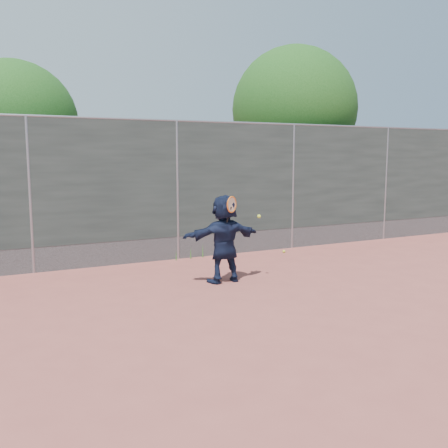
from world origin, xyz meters
name	(u,v)px	position (x,y,z in m)	size (l,w,h in m)	color
ground	(258,299)	(0.00, 0.00, 0.00)	(80.00, 80.00, 0.00)	#9E4C42
player	(224,239)	(0.01, 1.24, 0.79)	(1.47, 0.47, 1.58)	#121A32
ball_ground	(284,251)	(2.47, 3.04, 0.03)	(0.07, 0.07, 0.07)	#CFE633
fence	(177,187)	(0.00, 3.50, 1.58)	(20.00, 0.06, 3.03)	#38423D
swing_action	(234,207)	(0.12, 1.05, 1.37)	(0.76, 0.18, 0.51)	orange
tree_right	(298,113)	(4.68, 5.75, 3.49)	(3.78, 3.60, 5.39)	#382314
tree_left	(21,127)	(-2.85, 6.55, 2.94)	(3.15, 3.00, 4.53)	#382314
weed_clump	(192,253)	(0.29, 3.38, 0.13)	(0.68, 0.07, 0.30)	#387226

